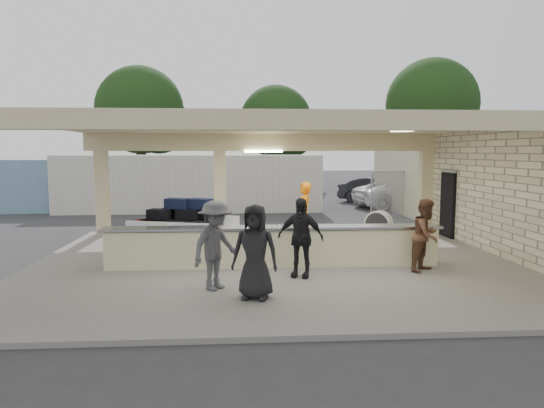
{
  "coord_description": "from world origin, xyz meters",
  "views": [
    {
      "loc": [
        -0.8,
        -12.06,
        2.89
      ],
      "look_at": [
        0.06,
        1.0,
        1.46
      ],
      "focal_mm": 32.0,
      "sensor_mm": 36.0,
      "label": 1
    }
  ],
  "objects": [
    {
      "name": "ground",
      "position": [
        0.0,
        0.0,
        0.0
      ],
      "size": [
        120.0,
        120.0,
        0.0
      ],
      "primitive_type": "plane",
      "color": "#2D2D30",
      "rests_on": "ground"
    },
    {
      "name": "pavilion",
      "position": [
        0.21,
        0.66,
        1.35
      ],
      "size": [
        12.01,
        10.0,
        3.55
      ],
      "color": "slate",
      "rests_on": "ground"
    },
    {
      "name": "baggage_counter",
      "position": [
        0.0,
        -0.5,
        0.59
      ],
      "size": [
        8.2,
        0.58,
        0.98
      ],
      "color": "beige",
      "rests_on": "pavilion"
    },
    {
      "name": "luggage_cart",
      "position": [
        -2.38,
        1.05,
        0.92
      ],
      "size": [
        2.97,
        2.32,
        1.52
      ],
      "rotation": [
        0.0,
        0.0,
        -0.3
      ],
      "color": "white",
      "rests_on": "pavilion"
    },
    {
      "name": "drum_fan",
      "position": [
        3.48,
        2.55,
        0.61
      ],
      "size": [
        0.84,
        0.79,
        0.96
      ],
      "rotation": [
        0.0,
        0.0,
        -0.72
      ],
      "color": "white",
      "rests_on": "pavilion"
    },
    {
      "name": "baggage_handler",
      "position": [
        1.05,
        1.83,
        1.05
      ],
      "size": [
        0.42,
        0.71,
        1.9
      ],
      "primitive_type": "imported",
      "rotation": [
        0.0,
        0.0,
        4.66
      ],
      "color": "orange",
      "rests_on": "pavilion"
    },
    {
      "name": "passenger_a",
      "position": [
        3.51,
        -1.2,
        0.95
      ],
      "size": [
        0.85,
        0.83,
        1.7
      ],
      "primitive_type": "imported",
      "rotation": [
        0.0,
        0.0,
        0.77
      ],
      "color": "brown",
      "rests_on": "pavilion"
    },
    {
      "name": "passenger_b",
      "position": [
        0.52,
        -1.53,
        0.99
      ],
      "size": [
        1.11,
        0.74,
        1.78
      ],
      "primitive_type": "imported",
      "rotation": [
        0.0,
        0.0,
        -0.38
      ],
      "color": "black",
      "rests_on": "pavilion"
    },
    {
      "name": "passenger_c",
      "position": [
        -1.31,
        -2.4,
        1.01
      ],
      "size": [
        1.08,
        1.15,
        1.81
      ],
      "primitive_type": "imported",
      "rotation": [
        0.0,
        0.0,
        0.86
      ],
      "color": "#48494D",
      "rests_on": "pavilion"
    },
    {
      "name": "passenger_d",
      "position": [
        -0.53,
        -3.06,
        1.0
      ],
      "size": [
        0.94,
        0.56,
        1.8
      ],
      "primitive_type": "imported",
      "rotation": [
        0.0,
        0.0,
        -0.24
      ],
      "color": "black",
      "rests_on": "pavilion"
    },
    {
      "name": "car_white_a",
      "position": [
        7.57,
        12.22,
        0.71
      ],
      "size": [
        5.33,
        3.33,
        1.42
      ],
      "primitive_type": "imported",
      "rotation": [
        0.0,
        0.0,
        1.78
      ],
      "color": "white",
      "rests_on": "ground"
    },
    {
      "name": "car_white_b",
      "position": [
        12.82,
        14.09,
        0.66
      ],
      "size": [
        4.36,
        2.1,
        1.33
      ],
      "primitive_type": "imported",
      "rotation": [
        0.0,
        0.0,
        1.7
      ],
      "color": "white",
      "rests_on": "ground"
    },
    {
      "name": "car_dark",
      "position": [
        6.87,
        14.43,
        0.71
      ],
      "size": [
        4.38,
        3.52,
        1.41
      ],
      "primitive_type": "imported",
      "rotation": [
        0.0,
        0.0,
        1.01
      ],
      "color": "black",
      "rests_on": "ground"
    },
    {
      "name": "container_white",
      "position": [
        -3.18,
        11.6,
        1.35
      ],
      "size": [
        12.53,
        2.75,
        2.7
      ],
      "primitive_type": "cube",
      "rotation": [
        0.0,
        0.0,
        0.02
      ],
      "color": "silver",
      "rests_on": "ground"
    },
    {
      "name": "container_blue",
      "position": [
        -10.82,
        12.01,
        1.24
      ],
      "size": [
        9.69,
        2.85,
        2.49
      ],
      "primitive_type": "cube",
      "rotation": [
        0.0,
        0.0,
        0.06
      ],
      "color": "#799FC2",
      "rests_on": "ground"
    },
    {
      "name": "fence",
      "position": [
        11.0,
        9.0,
        1.05
      ],
      "size": [
        12.06,
        0.06,
        2.03
      ],
      "color": "gray",
      "rests_on": "ground"
    },
    {
      "name": "tree_left",
      "position": [
        -7.68,
        24.16,
        5.59
      ],
      "size": [
        6.6,
        6.3,
        9.0
      ],
      "color": "#382619",
      "rests_on": "ground"
    },
    {
      "name": "tree_mid",
      "position": [
        2.32,
        26.16,
        4.96
      ],
      "size": [
        6.0,
        5.6,
        8.0
      ],
      "color": "#382619",
      "rests_on": "ground"
    },
    {
      "name": "tree_right",
      "position": [
        14.32,
        25.16,
        6.21
      ],
      "size": [
        7.2,
        7.0,
        10.0
      ],
      "color": "#382619",
      "rests_on": "ground"
    },
    {
      "name": "adjacent_building",
      "position": [
        9.5,
        10.0,
        1.6
      ],
      "size": [
        6.0,
        8.0,
        3.2
      ],
      "primitive_type": "cube",
      "color": "beige",
      "rests_on": "ground"
    }
  ]
}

